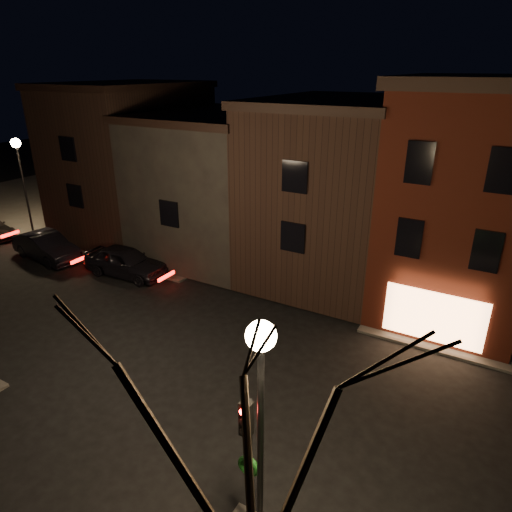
% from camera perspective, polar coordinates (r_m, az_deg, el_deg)
% --- Properties ---
extents(ground, '(120.00, 120.00, 0.00)m').
position_cam_1_polar(ground, '(19.18, -7.11, -12.38)').
color(ground, black).
rests_on(ground, ground).
extents(sidewalk_far_left, '(30.00, 30.00, 0.12)m').
position_cam_1_polar(sidewalk_far_left, '(45.29, -12.61, 8.20)').
color(sidewalk_far_left, '#2D2B28').
rests_on(sidewalk_far_left, ground).
extents(corner_building, '(6.50, 8.50, 10.50)m').
position_cam_1_polar(corner_building, '(22.61, 24.51, 6.38)').
color(corner_building, '#47150C').
rests_on(corner_building, ground).
extents(row_building_a, '(7.30, 10.30, 9.40)m').
position_cam_1_polar(row_building_a, '(25.07, 9.71, 8.20)').
color(row_building_a, black).
rests_on(row_building_a, ground).
extents(row_building_b, '(7.80, 10.30, 8.40)m').
position_cam_1_polar(row_building_b, '(28.41, -4.32, 9.12)').
color(row_building_b, black).
rests_on(row_building_b, ground).
extents(row_building_c, '(7.30, 10.30, 9.90)m').
position_cam_1_polar(row_building_c, '(32.78, -15.19, 11.58)').
color(row_building_c, black).
rests_on(row_building_c, ground).
extents(street_lamp_near, '(0.60, 0.60, 6.48)m').
position_cam_1_polar(street_lamp_near, '(9.31, 0.60, -15.78)').
color(street_lamp_near, black).
rests_on(street_lamp_near, sidewalk_near_right).
extents(street_lamp_far, '(0.60, 0.60, 6.48)m').
position_cam_1_polar(street_lamp_far, '(34.70, -27.51, 10.58)').
color(street_lamp_far, black).
rests_on(street_lamp_far, sidewalk_far_left).
extents(traffic_signal, '(0.58, 0.38, 4.05)m').
position_cam_1_polar(traffic_signal, '(11.44, -1.00, -22.84)').
color(traffic_signal, black).
rests_on(traffic_signal, sidewalk_near_right).
extents(bare_tree_right, '(6.40, 6.40, 8.50)m').
position_cam_1_polar(bare_tree_right, '(6.58, -0.15, -24.48)').
color(bare_tree_right, black).
rests_on(bare_tree_right, sidewalk_near_right).
extents(parked_car_a, '(5.02, 2.30, 1.67)m').
position_cam_1_polar(parked_car_a, '(26.57, -16.00, -0.66)').
color(parked_car_a, black).
rests_on(parked_car_a, ground).
extents(parked_car_b, '(5.21, 2.35, 1.66)m').
position_cam_1_polar(parked_car_b, '(30.45, -24.72, 1.08)').
color(parked_car_b, black).
rests_on(parked_car_b, ground).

